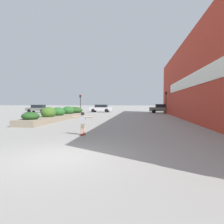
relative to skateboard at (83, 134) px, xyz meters
The scene contains 10 objects.
ground_plane 4.64m from the skateboard, 83.78° to the right, with size 300.00×300.00×0.00m, color gray.
building_wall_right 14.33m from the skateboard, 52.08° to the left, with size 0.67×37.38×8.70m.
planter_box 11.85m from the skateboard, 117.74° to the left, with size 2.10×13.95×1.45m.
skateboard is the anchor object (origin of this frame).
skateboarder 0.77m from the skateboard, 97.13° to the right, with size 1.16×0.21×1.24m.
car_leftmost 31.14m from the skateboard, 122.31° to the left, with size 4.30×1.89×1.49m.
car_center_left 27.66m from the skateboard, 74.63° to the left, with size 4.13×1.85×1.64m.
car_center_right 28.81m from the skateboard, 98.63° to the left, with size 4.35×1.93×1.52m.
traffic_light_left 22.98m from the skateboard, 106.81° to the left, with size 0.28×0.30×3.26m.
traffic_light_right 23.14m from the skateboard, 70.79° to the left, with size 0.28×0.30×3.65m.
Camera 1 is at (2.64, -6.44, 1.84)m, focal length 32.00 mm.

